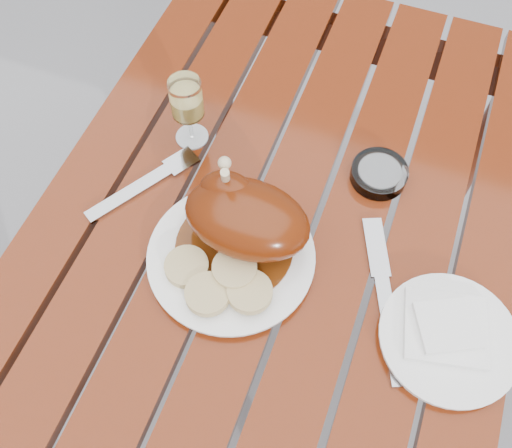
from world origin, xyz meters
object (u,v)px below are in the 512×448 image
(dinner_plate, at_px, (231,257))
(ashtray, at_px, (379,174))
(side_plate, at_px, (448,339))
(table, at_px, (273,303))
(wine_glass, at_px, (188,112))

(dinner_plate, relative_size, ashtray, 2.73)
(side_plate, bearing_deg, ashtray, 124.30)
(side_plate, bearing_deg, table, 160.13)
(ashtray, bearing_deg, side_plate, -55.70)
(table, bearing_deg, dinner_plate, -116.08)
(ashtray, bearing_deg, table, -133.37)
(dinner_plate, xyz_separation_m, side_plate, (0.35, -0.01, -0.00))
(wine_glass, xyz_separation_m, ashtray, (0.34, 0.03, -0.06))
(table, height_order, dinner_plate, dinner_plate)
(side_plate, relative_size, ashtray, 2.11)
(table, xyz_separation_m, wine_glass, (-0.21, 0.11, 0.45))
(side_plate, height_order, ashtray, ashtray)
(dinner_plate, xyz_separation_m, ashtray, (0.18, 0.24, 0.00))
(table, height_order, wine_glass, wine_glass)
(wine_glass, distance_m, side_plate, 0.56)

